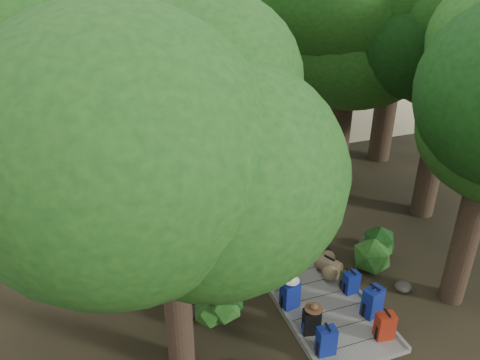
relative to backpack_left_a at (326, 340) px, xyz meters
name	(u,v)px	position (x,y,z in m)	size (l,w,h in m)	color
ground	(269,232)	(0.67, 4.49, -0.46)	(120.00, 120.00, 0.00)	#332A19
sand_beach	(160,86)	(0.67, 20.49, -0.45)	(40.00, 22.00, 0.02)	tan
boardwalk	(256,213)	(0.67, 5.49, -0.40)	(2.00, 12.00, 0.12)	slate
backpack_left_a	(326,340)	(0.00, 0.00, 0.00)	(0.36, 0.25, 0.68)	navy
backpack_left_b	(312,320)	(-0.02, 0.58, -0.02)	(0.34, 0.24, 0.63)	black
backpack_left_c	(290,293)	(-0.10, 1.44, 0.02)	(0.38, 0.27, 0.71)	navy
backpack_left_d	(271,268)	(-0.09, 2.52, -0.09)	(0.33, 0.24, 0.50)	navy
backpack_right_a	(385,325)	(1.32, -0.04, -0.01)	(0.37, 0.26, 0.66)	maroon
backpack_right_b	(373,300)	(1.46, 0.62, 0.04)	(0.42, 0.29, 0.75)	navy
backpack_right_c	(351,281)	(1.43, 1.41, -0.05)	(0.34, 0.24, 0.58)	navy
backpack_right_d	(348,279)	(1.43, 1.56, -0.10)	(0.32, 0.23, 0.48)	#353714
duffel_right_khaki	(329,265)	(1.31, 2.23, -0.14)	(0.39, 0.59, 0.39)	brown
duffel_right_black	(315,246)	(1.37, 3.06, -0.14)	(0.39, 0.62, 0.39)	black
suitcase_on_boardwalk	(277,276)	(-0.09, 2.19, -0.06)	(0.36, 0.20, 0.55)	black
lone_suitcase_on_sand	(204,126)	(1.03, 12.55, -0.11)	(0.42, 0.24, 0.66)	black
hat_brown	(314,306)	(0.00, 0.58, 0.35)	(0.38, 0.38, 0.11)	#51351E
hat_white	(291,278)	(-0.10, 1.44, 0.44)	(0.37, 0.37, 0.12)	silver
kayak	(117,129)	(-2.47, 13.87, -0.30)	(0.63, 2.86, 0.29)	#A90F0E
sun_lounger	(243,103)	(3.70, 14.90, -0.10)	(0.67, 2.09, 0.67)	silver
tree_right_b	(453,57)	(5.48, 3.94, 4.25)	(5.28, 5.28, 9.42)	black
tree_right_c	(349,39)	(3.85, 6.36, 4.37)	(5.58, 5.58, 9.66)	black
tree_right_d	(401,0)	(6.59, 7.82, 5.20)	(6.18, 6.18, 11.32)	black
tree_right_e	(293,30)	(4.80, 12.07, 3.69)	(4.61, 4.61, 8.31)	black
tree_right_f	(318,10)	(7.27, 14.60, 4.09)	(5.10, 5.10, 9.10)	black
tree_left_a	(170,202)	(-2.71, 0.78, 3.19)	(4.38, 4.38, 7.30)	black
tree_left_b	(45,97)	(-4.46, 4.06, 4.16)	(5.13, 5.13, 9.24)	black
tree_left_c	(104,87)	(-3.11, 7.58, 3.31)	(4.33, 4.33, 7.53)	black
tree_back_d	(55,23)	(-4.36, 18.82, 3.48)	(4.73, 4.73, 7.88)	black
palm_right_a	(274,51)	(3.32, 10.53, 3.26)	(4.37, 4.37, 7.45)	#174613
palm_right_b	(276,13)	(5.56, 15.51, 3.92)	(4.53, 4.53, 8.75)	#174613
palm_right_c	(214,33)	(2.75, 16.52, 2.99)	(4.33, 4.33, 6.90)	#174613
palm_left_a	(63,78)	(-4.21, 10.31, 2.96)	(4.30, 4.30, 6.84)	#174613
rock_left_b	(192,312)	(-2.19, 2.00, -0.36)	(0.36, 0.33, 0.20)	#4C473F
rock_left_c	(215,239)	(-0.92, 4.50, -0.33)	(0.46, 0.41, 0.25)	#4C473F
rock_left_d	(169,189)	(-1.48, 7.86, -0.37)	(0.32, 0.29, 0.18)	#4C473F
rock_right_a	(403,287)	(2.71, 1.14, -0.35)	(0.41, 0.37, 0.22)	#4C473F
rock_right_b	(368,242)	(2.95, 2.96, -0.32)	(0.51, 0.46, 0.28)	#4C473F
rock_right_c	(294,202)	(2.04, 5.71, -0.38)	(0.29, 0.26, 0.16)	#4C473F
shrub_left_a	(217,305)	(-1.73, 1.64, 0.01)	(1.05, 1.05, 0.95)	#164414
shrub_left_b	(184,222)	(-1.57, 5.23, -0.07)	(0.86, 0.86, 0.77)	#164414
shrub_left_c	(143,161)	(-2.03, 9.45, 0.03)	(1.09, 1.09, 0.98)	#164414
shrub_right_a	(377,249)	(2.65, 2.22, 0.01)	(1.04, 1.04, 0.94)	#164414
shrub_right_b	(327,169)	(3.60, 6.50, 0.17)	(1.39, 1.39, 1.25)	#164414
shrub_right_c	(266,140)	(2.89, 10.10, -0.08)	(0.85, 0.85, 0.76)	#164414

